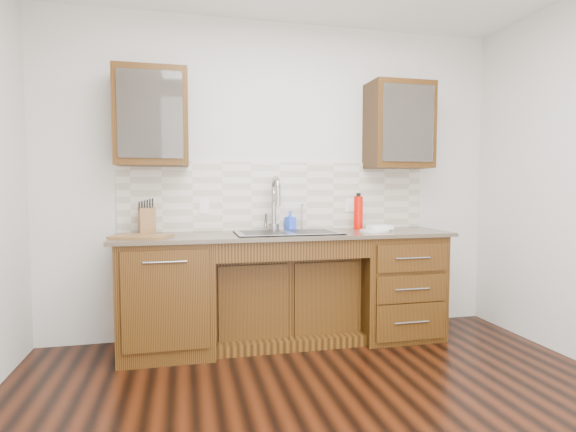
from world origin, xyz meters
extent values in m
cube|color=silver|center=(0.00, 1.80, 1.35)|extent=(4.00, 0.10, 2.70)
cube|color=#593014|center=(-0.95, 1.44, 0.44)|extent=(0.70, 0.62, 0.88)
cube|color=#593014|center=(0.00, 1.53, 0.35)|extent=(1.20, 0.44, 0.70)
cube|color=#593014|center=(0.95, 1.44, 0.44)|extent=(0.70, 0.62, 0.88)
cube|color=#84705B|center=(0.00, 1.43, 0.90)|extent=(2.70, 0.65, 0.03)
cube|color=beige|center=(0.00, 1.74, 1.21)|extent=(2.70, 0.02, 0.59)
cube|color=#9E9EA5|center=(0.00, 1.41, 0.83)|extent=(0.84, 0.46, 0.19)
cylinder|color=#999993|center=(-0.07, 1.64, 1.11)|extent=(0.04, 0.04, 0.40)
cylinder|color=#999993|center=(0.18, 1.65, 1.03)|extent=(0.02, 0.02, 0.24)
cube|color=#593014|center=(-1.05, 1.58, 1.83)|extent=(0.55, 0.34, 0.75)
cube|color=#593014|center=(1.05, 1.58, 1.83)|extent=(0.55, 0.34, 0.75)
cube|color=white|center=(-0.65, 1.73, 1.12)|extent=(0.08, 0.01, 0.12)
cube|color=white|center=(0.65, 1.73, 1.12)|extent=(0.08, 0.01, 0.12)
imported|color=blue|center=(0.09, 1.68, 0.99)|extent=(0.10, 0.10, 0.16)
cylinder|color=#D90900|center=(0.68, 1.59, 1.06)|extent=(0.09, 0.09, 0.29)
cylinder|color=silver|center=(0.75, 1.39, 0.92)|extent=(0.29, 0.29, 0.01)
cube|color=silver|center=(0.82, 1.44, 0.94)|extent=(0.20, 0.14, 0.03)
cube|color=brown|center=(-1.11, 1.58, 1.02)|extent=(0.15, 0.21, 0.21)
cube|color=brown|center=(-1.13, 1.34, 0.92)|extent=(0.47, 0.41, 0.02)
imported|color=silver|center=(-1.11, 1.58, 1.77)|extent=(0.16, 0.16, 0.09)
imported|color=silver|center=(-0.96, 1.58, 1.77)|extent=(0.10, 0.10, 0.09)
imported|color=silver|center=(0.97, 1.58, 1.77)|extent=(0.12, 0.12, 0.09)
imported|color=white|center=(1.18, 1.58, 1.77)|extent=(0.11, 0.11, 0.08)
camera|label=1|loc=(-0.81, -2.11, 1.29)|focal=28.00mm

